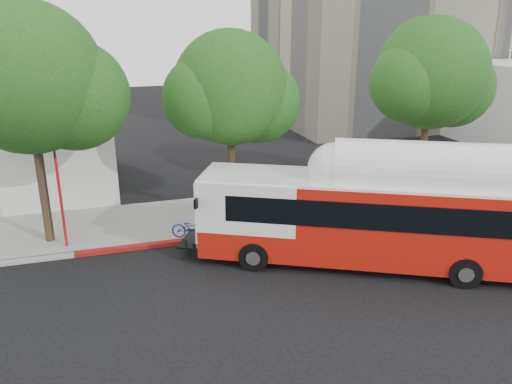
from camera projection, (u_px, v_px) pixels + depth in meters
ground at (298, 273)px, 18.49m from camera, size 120.00×120.00×0.00m
sidewalk at (249, 211)px, 24.36m from camera, size 60.00×5.00×0.15m
curb_strip at (266, 231)px, 22.00m from camera, size 60.00×0.30×0.15m
red_curb_segment at (199, 239)px, 21.18m from camera, size 10.00×0.32×0.16m
street_tree_left at (41, 83)px, 19.06m from camera, size 6.67×5.80×9.74m
street_tree_mid at (239, 92)px, 21.91m from camera, size 5.75×5.00×8.62m
street_tree_right at (438, 78)px, 24.38m from camera, size 6.21×5.40×9.18m
transit_bus at (367, 220)px, 18.63m from camera, size 12.86×7.95×3.92m
signal_pole at (61, 200)px, 19.76m from camera, size 0.12×0.39×4.14m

